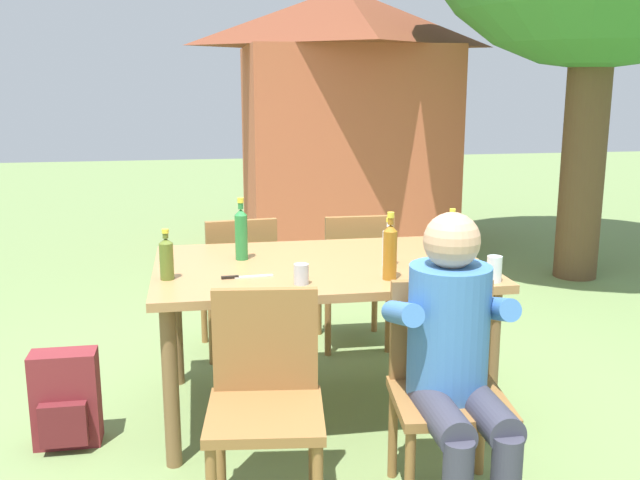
{
  "coord_description": "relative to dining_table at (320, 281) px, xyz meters",
  "views": [
    {
      "loc": [
        -0.59,
        -3.45,
        1.68
      ],
      "look_at": [
        0.0,
        0.0,
        0.9
      ],
      "focal_mm": 40.87,
      "sensor_mm": 36.0,
      "label": 1
    }
  ],
  "objects": [
    {
      "name": "bottle_olive",
      "position": [
        -0.74,
        -0.16,
        0.19
      ],
      "size": [
        0.06,
        0.06,
        0.23
      ],
      "color": "#566623",
      "rests_on": "dining_table"
    },
    {
      "name": "chair_far_right",
      "position": [
        0.36,
        0.83,
        -0.2
      ],
      "size": [
        0.45,
        0.45,
        0.87
      ],
      "color": "olive",
      "rests_on": "ground_plane"
    },
    {
      "name": "person_in_white_shirt",
      "position": [
        0.37,
        -0.94,
        -0.03
      ],
      "size": [
        0.47,
        0.62,
        1.18
      ],
      "color": "#3D70B2",
      "rests_on": "ground_plane"
    },
    {
      "name": "bottle_clear",
      "position": [
        0.33,
        -0.09,
        0.19
      ],
      "size": [
        0.06,
        0.06,
        0.24
      ],
      "color": "white",
      "rests_on": "dining_table"
    },
    {
      "name": "cup_steel",
      "position": [
        -0.14,
        -0.35,
        0.13
      ],
      "size": [
        0.07,
        0.07,
        0.09
      ],
      "primitive_type": "cylinder",
      "color": "#B2B7BC",
      "rests_on": "dining_table"
    },
    {
      "name": "chair_near_right",
      "position": [
        0.37,
        -0.83,
        -0.2
      ],
      "size": [
        0.48,
        0.48,
        0.87
      ],
      "color": "olive",
      "rests_on": "ground_plane"
    },
    {
      "name": "table_knife",
      "position": [
        -0.39,
        -0.2,
        0.09
      ],
      "size": [
        0.24,
        0.04,
        0.01
      ],
      "color": "silver",
      "rests_on": "dining_table"
    },
    {
      "name": "chair_far_left",
      "position": [
        -0.36,
        0.83,
        -0.2
      ],
      "size": [
        0.48,
        0.48,
        0.87
      ],
      "color": "olive",
      "rests_on": "ground_plane"
    },
    {
      "name": "dining_table",
      "position": [
        0.0,
        0.0,
        0.0
      ],
      "size": [
        1.62,
        1.06,
        0.78
      ],
      "color": "#A37547",
      "rests_on": "ground_plane"
    },
    {
      "name": "chair_near_left",
      "position": [
        -0.36,
        -0.83,
        -0.2
      ],
      "size": [
        0.49,
        0.49,
        0.87
      ],
      "color": "olive",
      "rests_on": "ground_plane"
    },
    {
      "name": "bottle_blue",
      "position": [
        0.7,
        0.06,
        0.19
      ],
      "size": [
        0.06,
        0.06,
        0.24
      ],
      "color": "#2D56A3",
      "rests_on": "dining_table"
    },
    {
      "name": "bottle_amber",
      "position": [
        0.27,
        -0.33,
        0.22
      ],
      "size": [
        0.06,
        0.06,
        0.31
      ],
      "color": "#996019",
      "rests_on": "dining_table"
    },
    {
      "name": "cup_glass",
      "position": [
        0.72,
        -0.45,
        0.15
      ],
      "size": [
        0.07,
        0.07,
        0.12
      ],
      "primitive_type": "cylinder",
      "color": "silver",
      "rests_on": "dining_table"
    },
    {
      "name": "ground_plane",
      "position": [
        0.0,
        0.0,
        -0.69
      ],
      "size": [
        24.0,
        24.0,
        0.0
      ],
      "primitive_type": "plane",
      "color": "#6B844C"
    },
    {
      "name": "backpack_by_near_side",
      "position": [
        -1.22,
        -0.18,
        -0.47
      ],
      "size": [
        0.3,
        0.21,
        0.45
      ],
      "color": "maroon",
      "rests_on": "ground_plane"
    },
    {
      "name": "brick_kiosk",
      "position": [
        0.87,
        3.73,
        0.64
      ],
      "size": [
        2.18,
        1.99,
        2.52
      ],
      "color": "#B25638",
      "rests_on": "ground_plane"
    },
    {
      "name": "bottle_green",
      "position": [
        -0.38,
        0.15,
        0.22
      ],
      "size": [
        0.06,
        0.06,
        0.32
      ],
      "color": "#287A38",
      "rests_on": "dining_table"
    }
  ]
}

